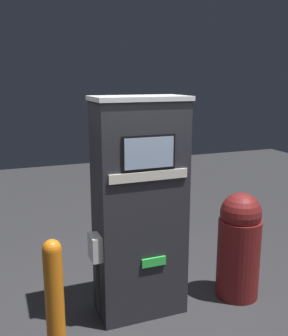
# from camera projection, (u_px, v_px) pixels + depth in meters

# --- Properties ---
(ground_plane) EXTENTS (14.00, 14.00, 0.00)m
(ground_plane) POSITION_uv_depth(u_px,v_px,m) (148.00, 321.00, 3.62)
(ground_plane) COLOR #2D2D30
(gas_pump) EXTENTS (0.91, 0.47, 2.04)m
(gas_pump) POSITION_uv_depth(u_px,v_px,m) (139.00, 209.00, 3.59)
(gas_pump) COLOR #28282D
(gas_pump) RESTS_ON ground_plane
(safety_bollard) EXTENTS (0.14, 0.14, 1.03)m
(safety_bollard) POSITION_uv_depth(u_px,v_px,m) (55.00, 300.00, 2.98)
(safety_bollard) COLOR orange
(safety_bollard) RESTS_ON ground_plane
(trash_bin) EXTENTS (0.43, 0.43, 1.09)m
(trash_bin) POSITION_uv_depth(u_px,v_px,m) (239.00, 244.00, 3.94)
(trash_bin) COLOR maroon
(trash_bin) RESTS_ON ground_plane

